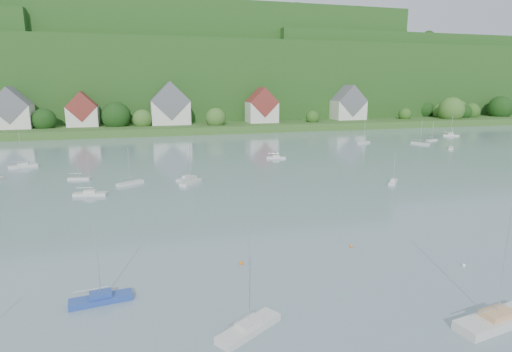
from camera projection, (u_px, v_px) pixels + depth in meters
The scene contains 14 objects.
far_shore_strip at pixel (158, 125), 188.45m from camera, with size 600.00×60.00×3.00m, color #315720.
forested_ridge at pixel (151, 79), 248.33m from camera, with size 620.00×181.22×69.89m.
village_building_0 at pixel (12, 111), 159.89m from camera, with size 14.00×10.40×16.00m.
village_building_1 at pixel (83, 112), 168.57m from camera, with size 12.00×9.36×14.00m.
village_building_2 at pixel (170, 107), 176.60m from camera, with size 16.00×11.44×18.00m.
village_building_3 at pixel (262, 108), 185.53m from camera, with size 13.00×10.40×15.50m.
village_building_4 at pixel (348, 106), 201.21m from camera, with size 15.00×10.40×16.50m.
near_sailboat_1 at pixel (101, 298), 38.67m from camera, with size 5.77×2.26×7.58m.
near_sailboat_2 at pixel (497, 319), 35.04m from camera, with size 8.29×3.47×10.85m.
near_sailboat_3 at pixel (249, 327), 34.04m from camera, with size 6.16×4.75×8.35m.
mooring_buoy_2 at pixel (351, 247), 51.91m from camera, with size 0.39×0.39×0.39m, color orange.
mooring_buoy_3 at pixel (241, 264), 46.97m from camera, with size 0.46×0.46×0.46m, color orange.
mooring_buoy_4 at pixel (464, 266), 46.34m from camera, with size 0.43×0.43×0.43m, color silver.
far_sailboat_cluster at pixel (184, 161), 108.02m from camera, with size 201.66×75.03×8.71m.
Camera 1 is at (-8.55, 6.06, 19.90)m, focal length 29.18 mm.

